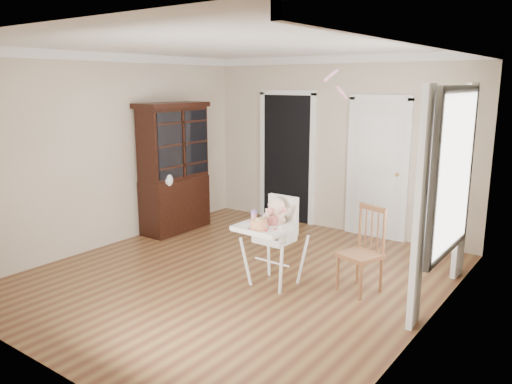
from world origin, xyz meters
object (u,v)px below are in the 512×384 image
Objects in this scene: high_chair at (274,231)px; dining_chair at (362,252)px; sippy_cup at (254,216)px; china_cabinet at (174,168)px; cake at (258,225)px.

dining_chair is (0.89, 0.43, -0.20)m from high_chair.
sippy_cup is 0.18× the size of dining_chair.
china_cabinet is (-2.49, 0.89, 0.35)m from high_chair.
sippy_cup is 2.48m from china_cabinet.
sippy_cup is (-0.22, -0.09, 0.15)m from high_chair.
dining_chair is at bearing 38.17° from cake.
dining_chair is (1.11, 0.52, -0.35)m from sippy_cup.
high_chair reaches higher than dining_chair.
cake is at bearing -125.69° from dining_chair.
sippy_cup is at bearing 136.54° from cake.
high_chair is 0.29m from sippy_cup.
high_chair is at bearing -138.14° from dining_chair.
dining_chair is (0.91, 0.71, -0.33)m from cake.
sippy_cup reaches higher than cake.
dining_chair reaches higher than sippy_cup.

